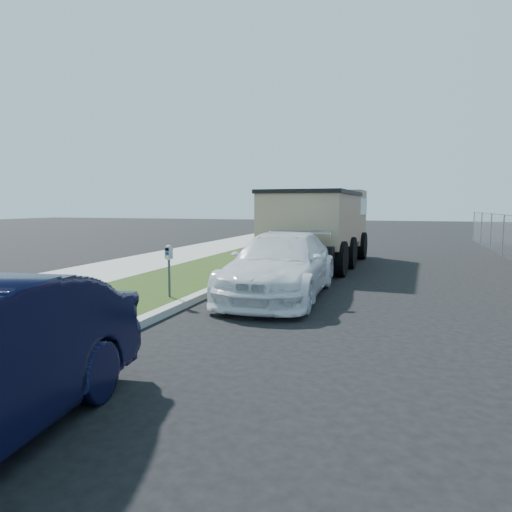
% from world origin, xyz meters
% --- Properties ---
extents(ground, '(120.00, 120.00, 0.00)m').
position_xyz_m(ground, '(0.00, 0.00, 0.00)').
color(ground, black).
rests_on(ground, ground).
extents(streetside, '(6.12, 50.00, 0.15)m').
position_xyz_m(streetside, '(-5.57, 2.00, 0.07)').
color(streetside, gray).
rests_on(streetside, ground).
extents(parking_meter, '(0.19, 0.15, 1.19)m').
position_xyz_m(parking_meter, '(-3.09, -0.10, 0.98)').
color(parking_meter, '#3F4247').
rests_on(parking_meter, ground).
extents(white_wagon, '(2.26, 5.29, 1.52)m').
position_xyz_m(white_wagon, '(-0.89, 1.37, 0.76)').
color(white_wagon, white).
rests_on(white_wagon, ground).
extents(dump_truck, '(3.12, 7.26, 2.80)m').
position_xyz_m(dump_truck, '(-1.09, 7.83, 1.58)').
color(dump_truck, black).
rests_on(dump_truck, ground).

